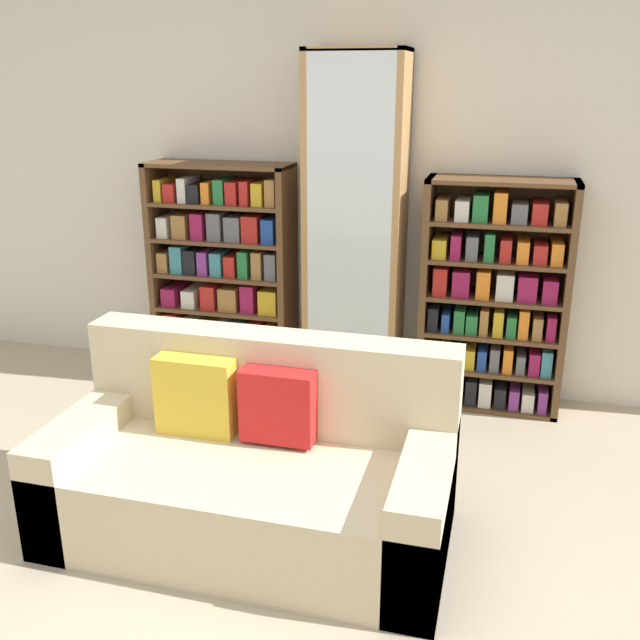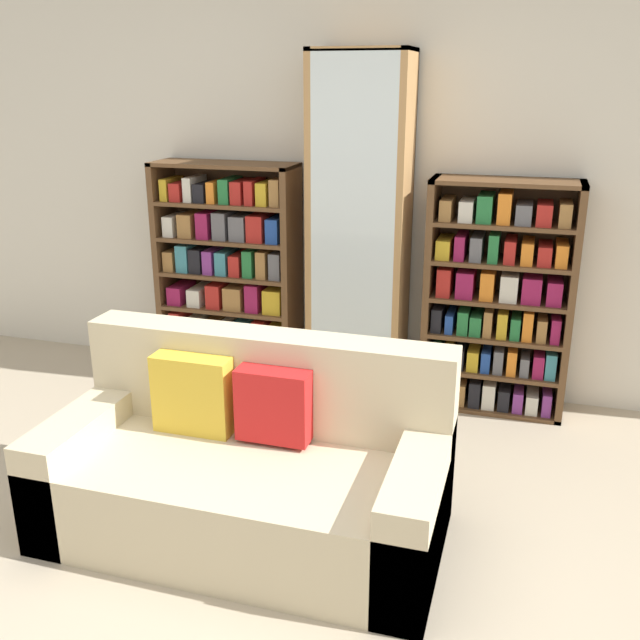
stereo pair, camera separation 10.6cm
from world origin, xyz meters
name	(u,v)px [view 1 (the left image)]	position (x,y,z in m)	size (l,w,h in m)	color
ground_plane	(216,634)	(0.00, 0.00, 0.00)	(16.00, 16.00, 0.00)	tan
wall_back	(362,174)	(0.00, 2.45, 1.35)	(6.75, 0.06, 2.70)	silver
couch	(252,471)	(-0.09, 0.65, 0.29)	(1.71, 0.83, 0.84)	beige
bookshelf_left	(225,275)	(-0.85, 2.24, 0.70)	(0.92, 0.32, 1.42)	brown
display_cabinet	(356,233)	(0.01, 2.23, 1.03)	(0.58, 0.36, 2.07)	#AD7F4C
bookshelf_right	(493,300)	(0.85, 2.24, 0.67)	(0.84, 0.32, 1.38)	brown
wine_bottle	(402,409)	(0.41, 1.70, 0.16)	(0.08, 0.08, 0.38)	#143819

